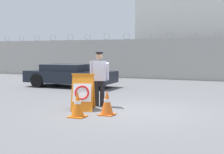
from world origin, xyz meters
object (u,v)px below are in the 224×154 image
security_guard (99,76)px  traffic_cone_near (107,102)px  traffic_cone_mid (78,104)px  parked_car_front_coupe (70,75)px  barricade_sign (83,92)px

security_guard → traffic_cone_near: (0.81, -1.21, -0.65)m
traffic_cone_mid → parked_car_front_coupe: 7.45m
traffic_cone_mid → barricade_sign: bearing=110.0°
barricade_sign → traffic_cone_near: barricade_sign is taller
security_guard → parked_car_front_coupe: size_ratio=0.40×
traffic_cone_near → barricade_sign: bearing=157.4°
parked_car_front_coupe → security_guard: bearing=-50.2°
traffic_cone_near → parked_car_front_coupe: bearing=128.7°
traffic_cone_mid → parked_car_front_coupe: bearing=122.1°
security_guard → parked_car_front_coupe: bearing=107.3°
traffic_cone_near → parked_car_front_coupe: (-4.59, 5.73, 0.25)m
traffic_cone_mid → parked_car_front_coupe: (-3.96, 6.31, 0.26)m
security_guard → traffic_cone_mid: 1.91m
security_guard → parked_car_front_coupe: 5.91m
security_guard → traffic_cone_near: size_ratio=2.47×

